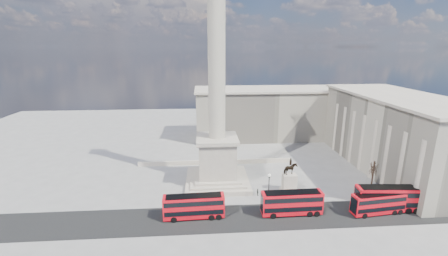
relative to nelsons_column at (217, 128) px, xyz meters
The scene contains 18 objects.
ground 13.85m from the nelsons_column, 90.00° to the right, with size 180.00×180.00×0.00m, color gray.
asphalt_road 20.41m from the nelsons_column, 71.57° to the right, with size 120.00×9.00×0.01m, color black.
nelsons_column is the anchor object (origin of this frame).
balustrade_wall 16.55m from the nelsons_column, 90.00° to the left, with size 40.00×0.60×1.10m, color #B9AD99.
building_east 45.42m from the nelsons_column, ahead, with size 19.00×46.00×18.60m.
building_northeast 40.57m from the nelsons_column, 60.26° to the left, with size 51.00×17.00×16.60m.
red_bus_a 18.51m from the nelsons_column, 108.64° to the right, with size 10.93×2.91×4.40m.
red_bus_b 22.11m from the nelsons_column, 48.22° to the right, with size 11.12×2.78×4.49m.
red_bus_c 34.47m from the nelsons_column, 28.10° to the right, with size 10.14×3.36×4.04m.
red_bus_d 36.08m from the nelsons_column, 24.70° to the right, with size 12.06×3.64×4.82m.
victorian_lamp 16.61m from the nelsons_column, 45.25° to the right, with size 0.52×0.52×6.01m.
equestrian_statue 19.07m from the nelsons_column, 20.79° to the right, with size 3.59×2.70×7.59m.
bare_tree_near 33.81m from the nelsons_column, 13.07° to the right, with size 1.59×1.59×6.95m.
bare_tree_mid 33.93m from the nelsons_column, 12.05° to the right, with size 1.91×1.91×7.26m.
bare_tree_far 38.43m from the nelsons_column, ahead, with size 1.66×1.66×6.78m.
pedestrian_walking 20.12m from the nelsons_column, 45.33° to the right, with size 0.69×0.45×1.89m, color black.
pedestrian_standing 35.89m from the nelsons_column, 19.91° to the right, with size 0.74×0.58×1.53m, color black.
pedestrian_crossing 16.12m from the nelsons_column, 40.70° to the right, with size 0.90×0.37×1.53m, color black.
Camera 1 is at (-3.05, -57.59, 29.84)m, focal length 24.00 mm.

